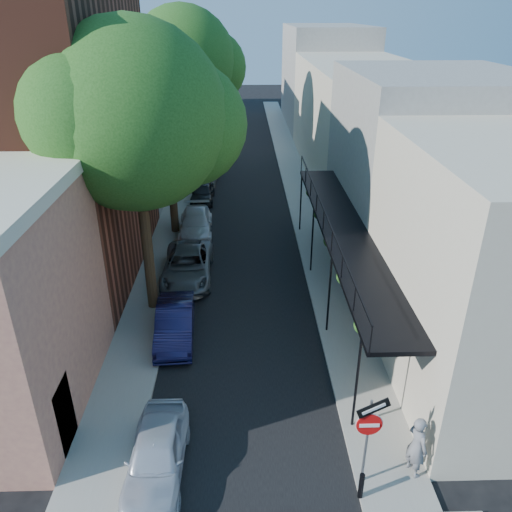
{
  "coord_description": "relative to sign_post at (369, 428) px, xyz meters",
  "views": [
    {
      "loc": [
        0.07,
        -8.22,
        11.45
      ],
      "look_at": [
        0.55,
        9.21,
        2.8
      ],
      "focal_mm": 35.0,
      "sensor_mm": 36.0,
      "label": 1
    }
  ],
  "objects": [
    {
      "name": "sidewalk_left",
      "position": [
        -7.16,
        29.03,
        -1.98
      ],
      "size": [
        2.0,
        64.0,
        0.12
      ],
      "primitive_type": "cube",
      "color": "gray",
      "rests_on": "ground"
    },
    {
      "name": "parked_car_b",
      "position": [
        -5.76,
        6.85,
        -1.38
      ],
      "size": [
        1.64,
        4.06,
        1.31
      ],
      "primitive_type": "imported",
      "rotation": [
        0.0,
        0.0,
        0.06
      ],
      "color": "#121137",
      "rests_on": "ground"
    },
    {
      "name": "road_surface",
      "position": [
        -3.16,
        29.03,
        -2.03
      ],
      "size": [
        6.0,
        64.0,
        0.01
      ],
      "primitive_type": "cube",
      "color": "black",
      "rests_on": "ground"
    },
    {
      "name": "oak_far",
      "position": [
        -6.51,
        26.3,
        6.22
      ],
      "size": [
        7.7,
        7.0,
        11.9
      ],
      "color": "#342414",
      "rests_on": "ground"
    },
    {
      "name": "bollard",
      "position": [
        -0.16,
        -0.47,
        -1.52
      ],
      "size": [
        0.14,
        0.14,
        0.8
      ],
      "primitive_type": "cylinder",
      "color": "black",
      "rests_on": "sidewalk_right"
    },
    {
      "name": "parked_car_e",
      "position": [
        -5.76,
        22.18,
        -1.42
      ],
      "size": [
        1.48,
        3.64,
        1.24
      ],
      "primitive_type": "imported",
      "rotation": [
        0.0,
        0.0,
        -0.01
      ],
      "color": "black",
      "rests_on": "ground"
    },
    {
      "name": "buildings_right",
      "position": [
        5.83,
        28.51,
        2.39
      ],
      "size": [
        9.8,
        55.0,
        10.0
      ],
      "color": "beige",
      "rests_on": "ground"
    },
    {
      "name": "pedestrian",
      "position": [
        1.44,
        0.28,
        -0.97
      ],
      "size": [
        0.66,
        0.8,
        1.89
      ],
      "primitive_type": "imported",
      "rotation": [
        0.0,
        0.0,
        1.92
      ],
      "color": "slate",
      "rests_on": "sidewalk_right"
    },
    {
      "name": "sign_post",
      "position": [
        0.0,
        0.0,
        0.0
      ],
      "size": [
        0.89,
        0.17,
        2.99
      ],
      "color": "#595B60",
      "rests_on": "ground"
    },
    {
      "name": "sidewalk_right",
      "position": [
        0.84,
        29.03,
        -1.98
      ],
      "size": [
        2.0,
        64.0,
        0.12
      ],
      "primitive_type": "cube",
      "color": "gray",
      "rests_on": "ground"
    },
    {
      "name": "buildings_left",
      "position": [
        -12.46,
        27.79,
        2.9
      ],
      "size": [
        10.1,
        59.1,
        12.0
      ],
      "color": "tan",
      "rests_on": "ground"
    },
    {
      "name": "parked_car_f",
      "position": [
        -5.58,
        26.07,
        -1.45
      ],
      "size": [
        1.45,
        3.63,
        1.17
      ],
      "primitive_type": "imported",
      "rotation": [
        0.0,
        0.0,
        -0.06
      ],
      "color": "#635E53",
      "rests_on": "ground"
    },
    {
      "name": "oak_mid",
      "position": [
        -6.58,
        17.26,
        5.02
      ],
      "size": [
        6.6,
        6.0,
        10.2
      ],
      "color": "#342414",
      "rests_on": "ground"
    },
    {
      "name": "parked_car_c",
      "position": [
        -5.72,
        11.59,
        -1.36
      ],
      "size": [
        2.32,
        4.92,
        1.36
      ],
      "primitive_type": "imported",
      "rotation": [
        0.0,
        0.0,
        0.01
      ],
      "color": "#5A5D61",
      "rests_on": "ground"
    },
    {
      "name": "parked_car_d",
      "position": [
        -5.76,
        16.79,
        -1.39
      ],
      "size": [
        2.01,
        4.53,
        1.29
      ],
      "primitive_type": "imported",
      "rotation": [
        0.0,
        0.0,
        0.04
      ],
      "color": "silver",
      "rests_on": "ground"
    },
    {
      "name": "oak_near",
      "position": [
        -6.53,
        9.29,
        5.84
      ],
      "size": [
        7.48,
        6.8,
        11.42
      ],
      "color": "#342414",
      "rests_on": "ground"
    },
    {
      "name": "parked_car_a",
      "position": [
        -5.51,
        0.58,
        -1.39
      ],
      "size": [
        1.57,
        3.8,
        1.29
      ],
      "primitive_type": "imported",
      "rotation": [
        0.0,
        0.0,
        -0.01
      ],
      "color": "silver",
      "rests_on": "ground"
    }
  ]
}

